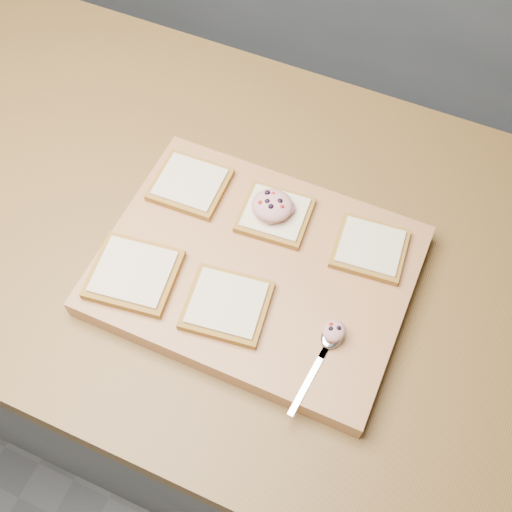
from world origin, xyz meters
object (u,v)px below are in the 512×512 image
(bread_far_center, at_px, (275,214))
(spoon, at_px, (329,342))
(cutting_board, at_px, (256,270))
(tuna_salad_dollop, at_px, (272,205))

(bread_far_center, xyz_separation_m, spoon, (0.16, -0.17, -0.00))
(cutting_board, xyz_separation_m, bread_far_center, (-0.01, 0.09, 0.03))
(spoon, bearing_deg, cutting_board, 152.76)
(tuna_salad_dollop, height_order, spoon, tuna_salad_dollop)
(cutting_board, distance_m, bread_far_center, 0.10)
(bread_far_center, height_order, spoon, bread_far_center)
(bread_far_center, xyz_separation_m, tuna_salad_dollop, (-0.01, -0.00, 0.02))
(cutting_board, height_order, tuna_salad_dollop, tuna_salad_dollop)
(bread_far_center, bearing_deg, spoon, -47.34)
(tuna_salad_dollop, xyz_separation_m, spoon, (0.16, -0.17, -0.03))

